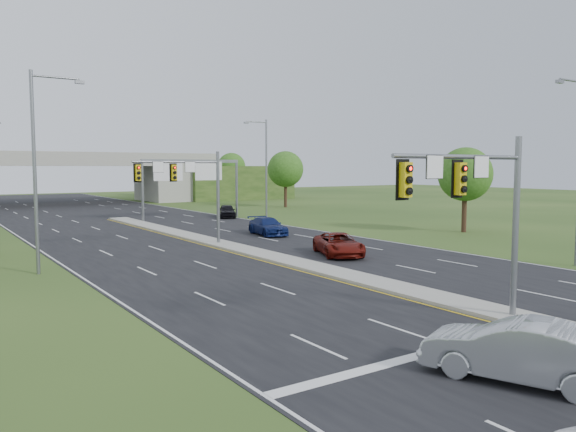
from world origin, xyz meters
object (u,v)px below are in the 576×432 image
Objects in this scene: car_silver at (519,351)px; car_far_b at (268,226)px; overpass at (58,182)px; car_far_a at (339,244)px; sign_gantry at (191,172)px; car_far_c at (227,211)px; signal_mast_far at (190,182)px; signal_mast_near at (480,199)px.

car_silver is 1.00× the size of car_far_b.
overpass reaches higher than car_far_a.
overpass reaches higher than sign_gantry.
car_far_c is at bearing -131.88° from car_silver.
car_far_a is at bearing -86.25° from overpass.
car_far_c is at bearing 56.02° from signal_mast_far.
car_silver is at bearing -104.02° from sign_gantry.
signal_mast_near is 80.11m from overpass.
signal_mast_near is 1.32× the size of car_far_a.
car_far_a is (4.21, -64.17, -2.80)m from overpass.
sign_gantry reaches higher than car_far_b.
car_silver is 51.28m from car_far_c.
car_far_b is at bearing -133.28° from car_silver.
car_far_b is 1.15× the size of car_far_c.
sign_gantry is 2.25× the size of car_silver.
car_silver is (-12.20, -48.86, -4.37)m from sign_gantry.
signal_mast_far reaches higher than sign_gantry.
signal_mast_far reaches higher than car_far_c.
signal_mast_near reaches higher than sign_gantry.
car_far_c is (4.78, 16.62, 0.02)m from car_far_b.
car_far_b is at bearing -82.42° from car_far_c.
overpass is (2.26, 80.07, -1.17)m from signal_mast_near.
signal_mast_near is at bearing -101.25° from sign_gantry.
sign_gantry is (8.95, 44.99, 0.51)m from signal_mast_near.
car_far_c reaches higher than car_far_a.
signal_mast_near reaches higher than car_far_a.
car_far_b is (8.48, 3.06, -3.96)m from signal_mast_far.
signal_mast_near reaches higher than car_far_b.
signal_mast_far is 0.60× the size of sign_gantry.
sign_gantry is 17.52m from car_far_b.
overpass is at bearing -116.85° from car_silver.
sign_gantry is 2.18× the size of car_far_a.
signal_mast_near is 29.58m from car_far_b.
sign_gantry is 50.55m from car_silver.
car_silver is 34.01m from car_far_b.
sign_gantry reaches higher than car_silver.
signal_mast_far is 1.57× the size of car_far_c.
car_far_c is (4.32, -0.31, -4.46)m from sign_gantry.
car_far_c is (11.00, -35.39, -2.78)m from overpass.
sign_gantry is 35.75m from overpass.
car_far_c is (13.26, 19.68, -3.95)m from signal_mast_far.
signal_mast_far reaches higher than car_far_a.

